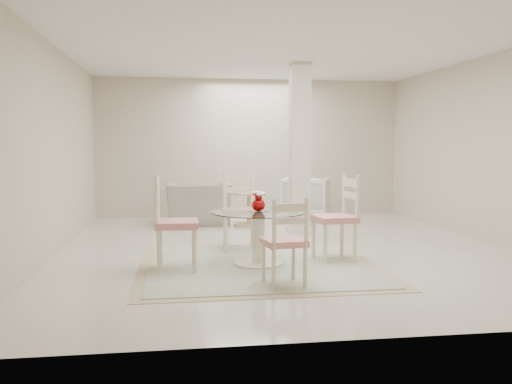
{
  "coord_description": "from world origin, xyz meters",
  "views": [
    {
      "loc": [
        -1.44,
        -7.18,
        1.41
      ],
      "look_at": [
        -0.51,
        -0.8,
        0.85
      ],
      "focal_mm": 38.0,
      "sensor_mm": 36.0,
      "label": 1
    }
  ],
  "objects": [
    {
      "name": "ground",
      "position": [
        0.0,
        0.0,
        0.0
      ],
      "size": [
        7.0,
        7.0,
        0.0
      ],
      "primitive_type": "plane",
      "color": "silver",
      "rests_on": "ground"
    },
    {
      "name": "dining_chair_north",
      "position": [
        -0.62,
        0.01,
        0.61
      ],
      "size": [
        0.49,
        0.49,
        1.15
      ],
      "rotation": [
        0.0,
        0.0,
        -0.06
      ],
      "color": "#EFE9C4",
      "rests_on": "ground"
    },
    {
      "name": "red_vase",
      "position": [
        -0.51,
        -1.0,
        0.76
      ],
      "size": [
        0.18,
        0.17,
        0.24
      ],
      "color": "#A30505",
      "rests_on": "dining_table"
    },
    {
      "name": "area_rug",
      "position": [
        -0.51,
        -1.0,
        0.01
      ],
      "size": [
        2.76,
        2.76,
        0.02
      ],
      "color": "tan",
      "rests_on": "ground"
    },
    {
      "name": "armchair_white",
      "position": [
        1.01,
        2.95,
        0.4
      ],
      "size": [
        1.12,
        1.13,
        0.8
      ],
      "primitive_type": "imported",
      "rotation": [
        0.0,
        0.0,
        2.76
      ],
      "color": "white",
      "rests_on": "ground"
    },
    {
      "name": "side_table",
      "position": [
        -0.2,
        2.14,
        0.27
      ],
      "size": [
        0.56,
        0.56,
        0.58
      ],
      "color": "tan",
      "rests_on": "ground"
    },
    {
      "name": "recliner_taupe",
      "position": [
        -1.07,
        2.48,
        0.37
      ],
      "size": [
        1.14,
        0.99,
        0.74
      ],
      "primitive_type": "imported",
      "rotation": [
        0.0,
        0.0,
        3.15
      ],
      "color": "gray",
      "rests_on": "ground"
    },
    {
      "name": "room_shell",
      "position": [
        0.0,
        0.0,
        1.86
      ],
      "size": [
        6.02,
        7.02,
        2.71
      ],
      "color": "beige",
      "rests_on": "ground"
    },
    {
      "name": "dining_chair_west",
      "position": [
        -1.53,
        -1.12,
        0.62
      ],
      "size": [
        0.48,
        0.47,
        1.18
      ],
      "rotation": [
        0.0,
        0.0,
        1.57
      ],
      "color": "#EEE1C4",
      "rests_on": "ground"
    },
    {
      "name": "dining_table",
      "position": [
        -0.51,
        -1.0,
        0.33
      ],
      "size": [
        1.11,
        1.11,
        0.64
      ],
      "rotation": [
        0.0,
        0.0,
        0.12
      ],
      "color": "#F4E7C9",
      "rests_on": "ground"
    },
    {
      "name": "dining_chair_south",
      "position": [
        -0.39,
        -2.01,
        0.52
      ],
      "size": [
        0.45,
        0.45,
        0.99
      ],
      "rotation": [
        0.0,
        0.0,
        3.28
      ],
      "color": "beige",
      "rests_on": "ground"
    },
    {
      "name": "dining_chair_east",
      "position": [
        0.51,
        -0.88,
        0.61
      ],
      "size": [
        0.52,
        0.52,
        1.16
      ],
      "rotation": [
        0.0,
        0.0,
        -1.45
      ],
      "color": "#F6EFCA",
      "rests_on": "ground"
    },
    {
      "name": "column",
      "position": [
        0.5,
        1.3,
        1.35
      ],
      "size": [
        0.3,
        0.3,
        2.7
      ],
      "primitive_type": "cube",
      "color": "beige",
      "rests_on": "ground"
    }
  ]
}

